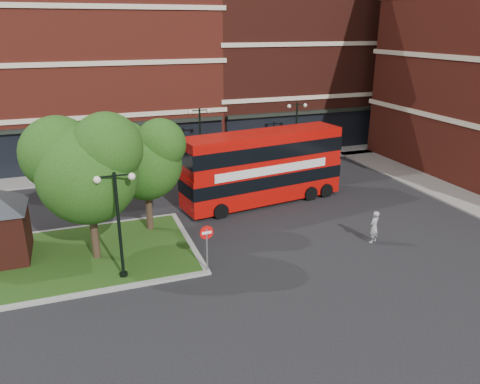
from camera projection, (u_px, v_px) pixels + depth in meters
name	position (u px, v px, depth m)	size (l,w,h in m)	color
ground	(241.00, 261.00, 22.58)	(120.00, 120.00, 0.00)	black
pavement_far	(170.00, 168.00, 37.19)	(44.00, 3.00, 0.12)	slate
pavement_side	(475.00, 204.00, 29.59)	(3.00, 28.00, 0.12)	slate
terrace_far_left	(53.00, 73.00, 38.97)	(26.00, 12.00, 14.00)	maroon
terrace_far_right	(292.00, 55.00, 45.64)	(18.00, 12.00, 16.00)	#471911
traffic_island	(65.00, 259.00, 22.67)	(12.60, 7.60, 0.15)	gray
tree_island_west	(84.00, 165.00, 21.16)	(5.40, 4.71, 7.21)	#2D2116
tree_island_east	(144.00, 157.00, 24.51)	(4.46, 3.90, 6.29)	#2D2116
lamp_island	(119.00, 221.00, 20.06)	(1.72, 0.36, 5.00)	black
lamp_far_left	(200.00, 137.00, 35.13)	(1.72, 0.36, 5.00)	black
lamp_far_right	(296.00, 130.00, 37.67)	(1.72, 0.36, 5.00)	black
bus	(263.00, 163.00, 29.31)	(10.73, 3.92, 4.01)	#AD0B06
woman	(374.00, 227.00, 24.25)	(0.63, 0.42, 1.74)	gray
car_silver	(185.00, 165.00, 35.41)	(1.86, 4.61, 1.57)	silver
car_white	(266.00, 158.00, 37.55)	(1.51, 4.33, 1.43)	white
no_entry_sign	(207.00, 239.00, 21.01)	(0.64, 0.08, 2.32)	slate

